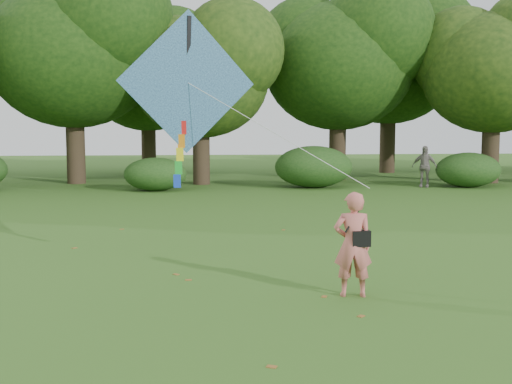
{
  "coord_description": "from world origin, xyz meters",
  "views": [
    {
      "loc": [
        -2.26,
        -10.46,
        2.82
      ],
      "look_at": [
        -1.09,
        2.0,
        1.5
      ],
      "focal_mm": 45.0,
      "sensor_mm": 36.0,
      "label": 1
    }
  ],
  "objects": [
    {
      "name": "shrub_band",
      "position": [
        -0.72,
        17.6,
        0.86
      ],
      "size": [
        39.15,
        3.22,
        1.88
      ],
      "color": "#264919",
      "rests_on": "ground"
    },
    {
      "name": "fallen_leaves",
      "position": [
        -0.69,
        1.83,
        0.01
      ],
      "size": [
        9.97,
        10.31,
        0.01
      ],
      "color": "brown",
      "rests_on": "ground"
    },
    {
      "name": "tree_line",
      "position": [
        1.67,
        22.88,
        5.6
      ],
      "size": [
        54.7,
        15.3,
        9.48
      ],
      "color": "#3A2D1E",
      "rests_on": "ground"
    },
    {
      "name": "man_kite_flyer",
      "position": [
        0.29,
        -0.31,
        0.87
      ],
      "size": [
        0.68,
        0.49,
        1.73
      ],
      "primitive_type": "imported",
      "rotation": [
        0.0,
        0.0,
        3.02
      ],
      "color": "#C8655E",
      "rests_on": "ground"
    },
    {
      "name": "ground",
      "position": [
        0.0,
        0.0,
        0.0
      ],
      "size": [
        100.0,
        100.0,
        0.0
      ],
      "primitive_type": "plane",
      "color": "#265114",
      "rests_on": "ground"
    },
    {
      "name": "crossbody_bag",
      "position": [
        0.4,
        -0.34,
        0.98
      ],
      "size": [
        0.43,
        0.2,
        0.7
      ],
      "color": "black",
      "rests_on": "ground"
    },
    {
      "name": "flying_kite",
      "position": [
        -2.41,
        2.05,
        3.58
      ],
      "size": [
        4.26,
        2.82,
        3.39
      ],
      "color": "#23389A",
      "rests_on": "ground"
    },
    {
      "name": "bystander_right",
      "position": [
        8.01,
        17.57,
        0.94
      ],
      "size": [
        1.18,
        0.92,
        1.87
      ],
      "primitive_type": "imported",
      "rotation": [
        0.0,
        0.0,
        -0.49
      ],
      "color": "gray",
      "rests_on": "ground"
    }
  ]
}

